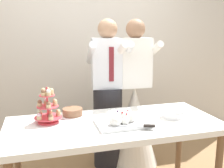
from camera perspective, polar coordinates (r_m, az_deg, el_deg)
rear_wall at (r=3.50m, az=-6.25°, el=10.15°), size 5.20×0.10×2.90m
dessert_table at (r=2.25m, az=0.57°, el=-10.17°), size 1.80×0.80×0.78m
cupcake_stand at (r=2.25m, az=-13.94°, el=-5.07°), size 0.23×0.23×0.31m
main_cake_tray at (r=2.15m, az=2.16°, el=-7.91°), size 0.43×0.35×0.13m
plate_stack at (r=2.39m, az=13.25°, el=-5.99°), size 0.18×0.19×0.10m
round_cake at (r=2.38m, az=-8.63°, el=-6.24°), size 0.24×0.24×0.07m
person_groom at (r=2.90m, az=-0.92°, el=-4.14°), size 0.51×0.54×1.66m
person_bride at (r=3.01m, az=4.85°, el=-6.85°), size 0.56×0.56×1.66m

